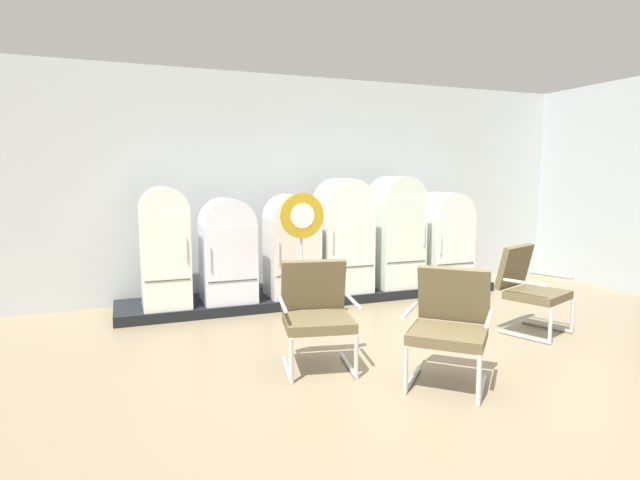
{
  "coord_description": "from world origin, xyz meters",
  "views": [
    {
      "loc": [
        -2.61,
        -3.76,
        1.78
      ],
      "look_at": [
        -0.08,
        2.75,
        0.91
      ],
      "focal_mm": 28.76,
      "sensor_mm": 36.0,
      "label": 1
    }
  ],
  "objects_px": {
    "refrigerator_1": "(228,248)",
    "refrigerator_3": "(343,232)",
    "sign_stand": "(302,254)",
    "armchair_left": "(317,309)",
    "armchair_center": "(450,321)",
    "refrigerator_2": "(292,243)",
    "refrigerator_5": "(443,235)",
    "refrigerator_4": "(396,228)",
    "armchair_right": "(529,285)",
    "refrigerator_0": "(165,243)"
  },
  "relations": [
    {
      "from": "refrigerator_1",
      "to": "refrigerator_4",
      "type": "height_order",
      "value": "refrigerator_4"
    },
    {
      "from": "armchair_left",
      "to": "sign_stand",
      "type": "height_order",
      "value": "sign_stand"
    },
    {
      "from": "armchair_left",
      "to": "sign_stand",
      "type": "bearing_deg",
      "value": 76.22
    },
    {
      "from": "armchair_right",
      "to": "sign_stand",
      "type": "xyz_separation_m",
      "value": [
        -2.31,
        1.24,
        0.31
      ]
    },
    {
      "from": "refrigerator_5",
      "to": "armchair_center",
      "type": "bearing_deg",
      "value": -123.82
    },
    {
      "from": "refrigerator_0",
      "to": "refrigerator_5",
      "type": "bearing_deg",
      "value": 0.38
    },
    {
      "from": "armchair_right",
      "to": "sign_stand",
      "type": "distance_m",
      "value": 2.64
    },
    {
      "from": "refrigerator_1",
      "to": "armchair_left",
      "type": "xyz_separation_m",
      "value": [
        0.38,
        -2.3,
        -0.3
      ]
    },
    {
      "from": "armchair_center",
      "to": "sign_stand",
      "type": "xyz_separation_m",
      "value": [
        -0.59,
        2.14,
        0.31
      ]
    },
    {
      "from": "refrigerator_0",
      "to": "refrigerator_4",
      "type": "relative_size",
      "value": 0.92
    },
    {
      "from": "refrigerator_3",
      "to": "refrigerator_4",
      "type": "relative_size",
      "value": 0.98
    },
    {
      "from": "refrigerator_5",
      "to": "refrigerator_2",
      "type": "bearing_deg",
      "value": -179.08
    },
    {
      "from": "refrigerator_0",
      "to": "refrigerator_3",
      "type": "height_order",
      "value": "refrigerator_3"
    },
    {
      "from": "refrigerator_3",
      "to": "refrigerator_5",
      "type": "height_order",
      "value": "refrigerator_3"
    },
    {
      "from": "armchair_left",
      "to": "sign_stand",
      "type": "xyz_separation_m",
      "value": [
        0.33,
        1.36,
        0.31
      ]
    },
    {
      "from": "refrigerator_0",
      "to": "refrigerator_1",
      "type": "xyz_separation_m",
      "value": [
        0.79,
        -0.01,
        -0.1
      ]
    },
    {
      "from": "armchair_left",
      "to": "refrigerator_3",
      "type": "bearing_deg",
      "value": 60.79
    },
    {
      "from": "refrigerator_1",
      "to": "refrigerator_3",
      "type": "bearing_deg",
      "value": 0.19
    },
    {
      "from": "refrigerator_3",
      "to": "armchair_right",
      "type": "relative_size",
      "value": 1.64
    },
    {
      "from": "refrigerator_5",
      "to": "armchair_left",
      "type": "height_order",
      "value": "refrigerator_5"
    },
    {
      "from": "armchair_right",
      "to": "armchair_left",
      "type": "bearing_deg",
      "value": -177.32
    },
    {
      "from": "refrigerator_0",
      "to": "refrigerator_3",
      "type": "bearing_deg",
      "value": -0.02
    },
    {
      "from": "refrigerator_1",
      "to": "sign_stand",
      "type": "relative_size",
      "value": 0.86
    },
    {
      "from": "refrigerator_2",
      "to": "sign_stand",
      "type": "height_order",
      "value": "sign_stand"
    },
    {
      "from": "refrigerator_3",
      "to": "refrigerator_4",
      "type": "xyz_separation_m",
      "value": [
        0.86,
        0.01,
        0.02
      ]
    },
    {
      "from": "refrigerator_2",
      "to": "refrigerator_1",
      "type": "bearing_deg",
      "value": 179.61
    },
    {
      "from": "refrigerator_5",
      "to": "refrigerator_0",
      "type": "bearing_deg",
      "value": -179.62
    },
    {
      "from": "refrigerator_4",
      "to": "armchair_left",
      "type": "relative_size",
      "value": 1.67
    },
    {
      "from": "refrigerator_4",
      "to": "armchair_left",
      "type": "distance_m",
      "value": 3.2
    },
    {
      "from": "refrigerator_5",
      "to": "armchair_left",
      "type": "bearing_deg",
      "value": -142.19
    },
    {
      "from": "refrigerator_1",
      "to": "sign_stand",
      "type": "height_order",
      "value": "sign_stand"
    },
    {
      "from": "refrigerator_1",
      "to": "armchair_center",
      "type": "xyz_separation_m",
      "value": [
        1.3,
        -3.08,
        -0.3
      ]
    },
    {
      "from": "refrigerator_3",
      "to": "sign_stand",
      "type": "xyz_separation_m",
      "value": [
        -0.96,
        -0.95,
        -0.13
      ]
    },
    {
      "from": "refrigerator_4",
      "to": "armchair_center",
      "type": "distance_m",
      "value": 3.36
    },
    {
      "from": "refrigerator_0",
      "to": "armchair_left",
      "type": "distance_m",
      "value": 2.62
    },
    {
      "from": "armchair_left",
      "to": "sign_stand",
      "type": "distance_m",
      "value": 1.43
    },
    {
      "from": "refrigerator_2",
      "to": "armchair_right",
      "type": "relative_size",
      "value": 1.42
    },
    {
      "from": "refrigerator_4",
      "to": "armchair_right",
      "type": "xyz_separation_m",
      "value": [
        0.49,
        -2.19,
        -0.46
      ]
    },
    {
      "from": "refrigerator_5",
      "to": "refrigerator_4",
      "type": "bearing_deg",
      "value": -178.62
    },
    {
      "from": "sign_stand",
      "to": "armchair_left",
      "type": "bearing_deg",
      "value": -103.78
    },
    {
      "from": "refrigerator_0",
      "to": "refrigerator_4",
      "type": "distance_m",
      "value": 3.32
    },
    {
      "from": "refrigerator_2",
      "to": "armchair_left",
      "type": "xyz_separation_m",
      "value": [
        -0.51,
        -2.3,
        -0.32
      ]
    },
    {
      "from": "refrigerator_1",
      "to": "refrigerator_4",
      "type": "bearing_deg",
      "value": 0.3
    },
    {
      "from": "refrigerator_0",
      "to": "refrigerator_5",
      "type": "xyz_separation_m",
      "value": [
        4.18,
        0.03,
        -0.08
      ]
    },
    {
      "from": "refrigerator_1",
      "to": "refrigerator_3",
      "type": "relative_size",
      "value": 0.84
    },
    {
      "from": "refrigerator_5",
      "to": "sign_stand",
      "type": "bearing_deg",
      "value": -159.93
    },
    {
      "from": "armchair_center",
      "to": "refrigerator_2",
      "type": "bearing_deg",
      "value": 97.67
    },
    {
      "from": "refrigerator_5",
      "to": "armchair_left",
      "type": "relative_size",
      "value": 1.42
    },
    {
      "from": "refrigerator_1",
      "to": "armchair_center",
      "type": "bearing_deg",
      "value": -67.14
    },
    {
      "from": "refrigerator_0",
      "to": "refrigerator_5",
      "type": "distance_m",
      "value": 4.18
    }
  ]
}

